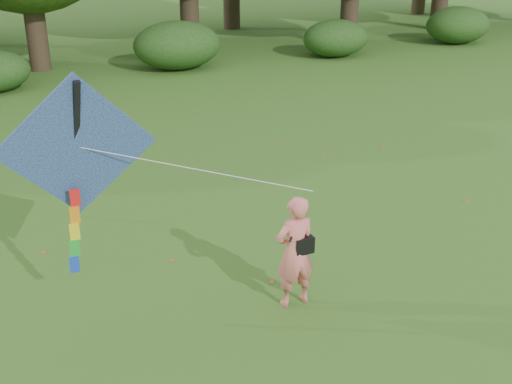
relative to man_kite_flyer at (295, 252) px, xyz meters
name	(u,v)px	position (x,y,z in m)	size (l,w,h in m)	color
ground	(372,321)	(0.84, -0.93, -0.91)	(100.00, 100.00, 0.00)	#265114
man_kite_flyer	(295,252)	(0.00, 0.00, 0.00)	(0.66, 0.43, 1.81)	#E16F6A
crossbody_bag	(303,244)	(0.12, -0.03, 0.12)	(0.43, 0.20, 0.71)	black
flying_kite	(77,150)	(-2.87, 0.97, 1.74)	(4.22, 1.40, 2.98)	#2742AA
shrub_band	(84,57)	(0.12, 16.67, -0.05)	(39.15, 3.22, 1.88)	#264919
fallen_leaves	(303,193)	(2.22, 3.74, -0.90)	(10.80, 11.61, 0.01)	brown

